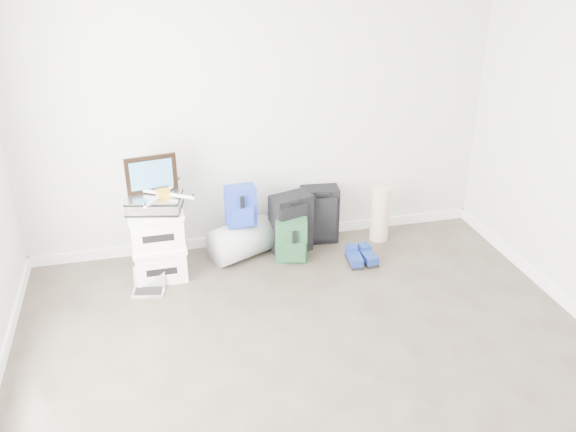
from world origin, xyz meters
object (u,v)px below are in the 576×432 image
object	(u,v)px
boxes_stack	(159,243)
large_suitcase	(291,224)
laptop	(149,285)
briefcase	(154,203)
duffel_bag	(242,240)
carry_on	(320,215)

from	to	relation	value
boxes_stack	large_suitcase	bearing A→B (deg)	7.33
laptop	briefcase	bearing A→B (deg)	71.90
briefcase	large_suitcase	distance (m)	1.35
duffel_bag	laptop	bearing A→B (deg)	178.37
carry_on	duffel_bag	bearing A→B (deg)	-163.65
duffel_bag	laptop	xyz separation A→B (m)	(-0.90, -0.39, -0.13)
boxes_stack	carry_on	size ratio (longest dim) A/B	1.16
boxes_stack	carry_on	xyz separation A→B (m)	(1.60, 0.32, -0.05)
briefcase	carry_on	xyz separation A→B (m)	(1.60, 0.32, -0.45)
boxes_stack	large_suitcase	world-z (taller)	boxes_stack
boxes_stack	duffel_bag	size ratio (longest dim) A/B	1.15
duffel_bag	laptop	world-z (taller)	duffel_bag
laptop	duffel_bag	bearing A→B (deg)	34.95
boxes_stack	duffel_bag	distance (m)	0.81
boxes_stack	large_suitcase	xyz separation A→B (m)	(1.27, 0.17, -0.04)
large_suitcase	laptop	world-z (taller)	large_suitcase
carry_on	laptop	world-z (taller)	carry_on
large_suitcase	boxes_stack	bearing A→B (deg)	170.01
boxes_stack	laptop	xyz separation A→B (m)	(-0.12, -0.22, -0.29)
carry_on	laptop	distance (m)	1.82
large_suitcase	carry_on	world-z (taller)	large_suitcase
boxes_stack	laptop	size ratio (longest dim) A/B	2.16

